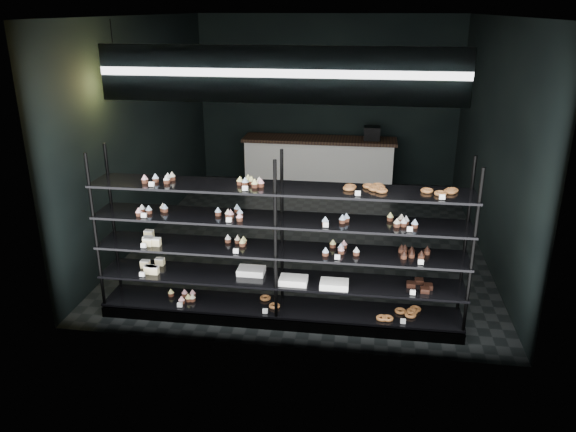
# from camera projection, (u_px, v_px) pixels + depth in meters

# --- Properties ---
(room) EXTENTS (5.01, 6.01, 3.20)m
(room) POSITION_uv_depth(u_px,v_px,m) (312.00, 134.00, 8.05)
(room) COLOR black
(room) RESTS_ON ground
(display_shelf) EXTENTS (4.00, 0.50, 1.91)m
(display_shelf) POSITION_uv_depth(u_px,v_px,m) (277.00, 268.00, 6.13)
(display_shelf) COLOR black
(display_shelf) RESTS_ON room
(signage) EXTENTS (3.30, 0.05, 0.50)m
(signage) POSITION_uv_depth(u_px,v_px,m) (279.00, 75.00, 4.93)
(signage) COLOR #0C183C
(signage) RESTS_ON room
(pendant_lamp) EXTENTS (0.33, 0.33, 0.89)m
(pendant_lamp) POSITION_uv_depth(u_px,v_px,m) (117.00, 84.00, 6.68)
(pendant_lamp) COLOR black
(pendant_lamp) RESTS_ON room
(service_counter) EXTENTS (2.89, 0.65, 1.23)m
(service_counter) POSITION_uv_depth(u_px,v_px,m) (320.00, 163.00, 10.76)
(service_counter) COLOR silver
(service_counter) RESTS_ON room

